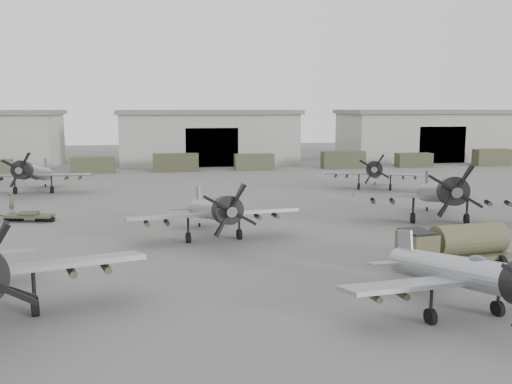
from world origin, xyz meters
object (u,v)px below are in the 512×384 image
at_px(aircraft_far_1, 375,171).
at_px(fuel_tanker, 454,243).
at_px(aircraft_near_1, 469,275).
at_px(aircraft_far_0, 32,172).
at_px(tug_trailer, 1,215).
at_px(aircraft_mid_1, 214,210).
at_px(ground_crew, 12,203).
at_px(aircraft_mid_2, 441,193).

distance_m(aircraft_far_1, fuel_tanker, 31.30).
relative_size(aircraft_near_1, aircraft_far_0, 0.91).
relative_size(fuel_tanker, tug_trailer, 1.02).
relative_size(aircraft_far_0, tug_trailer, 1.87).
xyz_separation_m(aircraft_far_0, fuel_tanker, (30.16, -33.88, -0.82)).
height_order(aircraft_mid_1, fuel_tanker, aircraft_mid_1).
bearing_deg(ground_crew, aircraft_mid_1, -104.62).
bearing_deg(aircraft_near_1, aircraft_far_0, 115.39).
bearing_deg(fuel_tanker, aircraft_mid_1, 137.55).
distance_m(aircraft_mid_1, fuel_tanker, 15.75).
height_order(aircraft_near_1, aircraft_far_0, aircraft_far_0).
height_order(aircraft_far_1, tug_trailer, aircraft_far_1).
distance_m(aircraft_far_0, fuel_tanker, 45.36).
bearing_deg(tug_trailer, aircraft_mid_2, 1.54).
bearing_deg(aircraft_mid_2, aircraft_near_1, -97.91).
bearing_deg(aircraft_far_0, ground_crew, -84.83).
relative_size(aircraft_far_0, ground_crew, 6.94).
xyz_separation_m(aircraft_mid_2, aircraft_far_0, (-35.42, 21.97, -0.21)).
bearing_deg(aircraft_near_1, ground_crew, 123.54).
xyz_separation_m(aircraft_mid_1, tug_trailer, (-16.56, 9.89, -1.69)).
xyz_separation_m(aircraft_mid_2, aircraft_far_1, (1.67, 18.61, -0.42)).
bearing_deg(fuel_tanker, aircraft_far_1, 69.19).
xyz_separation_m(aircraft_mid_1, fuel_tanker, (12.98, -8.90, -0.72)).
relative_size(aircraft_far_1, fuel_tanker, 1.64).
xyz_separation_m(aircraft_mid_1, ground_crew, (-16.60, 13.60, -1.28)).
bearing_deg(ground_crew, aircraft_far_0, 27.61).
xyz_separation_m(aircraft_near_1, aircraft_far_1, (10.43, 38.17, 0.01)).
height_order(aircraft_mid_2, fuel_tanker, aircraft_mid_2).
distance_m(aircraft_near_1, aircraft_mid_2, 21.43).
distance_m(aircraft_mid_1, aircraft_far_1, 29.39).
bearing_deg(aircraft_far_1, aircraft_mid_1, -110.65).
bearing_deg(aircraft_near_1, tug_trailer, 127.25).
distance_m(aircraft_near_1, aircraft_far_1, 39.57).
relative_size(aircraft_near_1, aircraft_mid_1, 0.95).
distance_m(aircraft_mid_1, aircraft_mid_2, 18.49).
xyz_separation_m(aircraft_far_1, fuel_tanker, (-6.94, -30.52, -0.62)).
height_order(aircraft_near_1, fuel_tanker, aircraft_near_1).
height_order(aircraft_near_1, tug_trailer, aircraft_near_1).
bearing_deg(aircraft_mid_1, ground_crew, 132.54).
bearing_deg(aircraft_mid_1, aircraft_near_1, -68.31).
bearing_deg(aircraft_mid_1, aircraft_far_0, 116.40).
xyz_separation_m(tug_trailer, ground_crew, (-0.04, 3.72, 0.41)).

